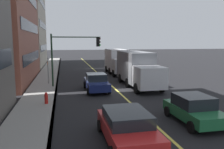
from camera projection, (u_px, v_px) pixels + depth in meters
name	position (u px, v px, depth m)	size (l,w,h in m)	color
ground	(116.00, 89.00, 21.16)	(200.00, 200.00, 0.00)	black
sidewalk_slab	(41.00, 92.00, 19.78)	(80.00, 2.60, 0.15)	gray
curb_edge	(56.00, 91.00, 20.04)	(80.00, 0.16, 0.15)	slate
lane_stripe_center	(116.00, 89.00, 21.16)	(80.00, 0.16, 0.01)	#D8CC4C
car_green	(194.00, 109.00, 12.47)	(3.91, 2.03, 1.51)	#1E6038
car_navy	(96.00, 82.00, 20.55)	(4.62, 1.99, 1.56)	navy
car_red	(127.00, 126.00, 9.99)	(4.39, 2.13, 1.42)	red
truck_gray	(137.00, 68.00, 22.65)	(8.14, 2.58, 3.36)	silver
truck_white	(117.00, 61.00, 31.33)	(6.95, 2.47, 3.30)	silver
traffic_light_mast	(72.00, 50.00, 21.87)	(0.28, 4.73, 5.10)	#1E3823
street_sign_post	(48.00, 69.00, 23.17)	(0.60, 0.08, 2.78)	slate
fire_hydrant	(46.00, 99.00, 15.79)	(0.24, 0.24, 0.94)	red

